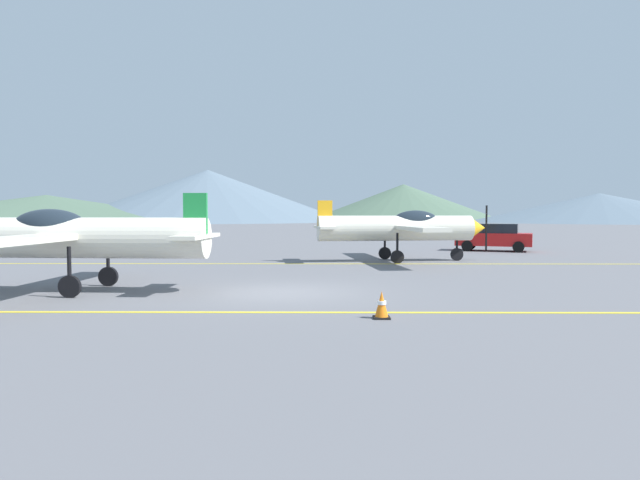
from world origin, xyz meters
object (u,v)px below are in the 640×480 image
object	(u,v)px
airplane_mid	(402,227)
car_sedan	(494,237)
airplane_near	(72,236)
traffic_cone_front	(382,305)

from	to	relation	value
airplane_mid	car_sedan	world-z (taller)	airplane_mid
airplane_mid	car_sedan	xyz separation A→B (m)	(6.45, 6.97, -0.75)
airplane_near	airplane_mid	bearing A→B (deg)	42.33
airplane_near	airplane_mid	world-z (taller)	same
airplane_mid	traffic_cone_front	size ratio (longest dim) A/B	16.05
airplane_mid	airplane_near	bearing A→B (deg)	-137.67
airplane_mid	traffic_cone_front	xyz separation A→B (m)	(-2.39, -13.95, -1.31)
airplane_near	airplane_mid	size ratio (longest dim) A/B	1.00
airplane_near	traffic_cone_front	distance (m)	9.51
car_sedan	airplane_mid	bearing A→B (deg)	-132.79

